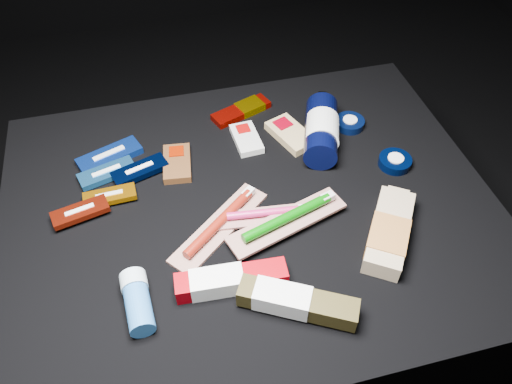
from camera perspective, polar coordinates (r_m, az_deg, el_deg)
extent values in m
plane|color=black|center=(1.33, -0.53, -12.68)|extent=(3.00, 3.00, 0.00)
cube|color=black|center=(1.16, -0.60, -7.81)|extent=(0.98, 0.78, 0.40)
cube|color=navy|center=(1.13, -16.39, 3.96)|extent=(0.15, 0.10, 0.02)
cube|color=beige|center=(1.13, -16.40, 3.99)|extent=(0.07, 0.04, 0.02)
cube|color=#20629F|center=(1.09, -16.66, 2.10)|extent=(0.12, 0.07, 0.01)
cube|color=silver|center=(1.09, -16.67, 2.13)|extent=(0.06, 0.03, 0.02)
cube|color=black|center=(1.08, -13.13, 2.43)|extent=(0.12, 0.08, 0.01)
cube|color=silver|center=(1.08, -13.13, 2.46)|extent=(0.06, 0.03, 0.02)
cube|color=#B16806|center=(1.04, -16.37, -0.45)|extent=(0.10, 0.04, 0.01)
cube|color=#B8B8B4|center=(1.04, -16.37, -0.42)|extent=(0.05, 0.01, 0.01)
cube|color=maroon|center=(1.02, -19.44, -2.15)|extent=(0.11, 0.06, 0.01)
cube|color=silver|center=(1.02, -19.45, -2.12)|extent=(0.06, 0.02, 0.01)
cube|color=#4C2B14|center=(1.08, -9.01, 3.26)|extent=(0.07, 0.11, 0.02)
cube|color=#6B1100|center=(1.10, -9.04, 4.31)|extent=(0.04, 0.04, 0.02)
cube|color=silver|center=(1.13, -1.10, 6.10)|extent=(0.06, 0.10, 0.02)
cube|color=#820706|center=(1.14, -1.48, 6.97)|extent=(0.03, 0.03, 0.02)
cube|color=tan|center=(1.14, 4.00, 6.60)|extent=(0.10, 0.13, 0.02)
cube|color=#6B000D|center=(1.15, 3.06, 7.48)|extent=(0.04, 0.04, 0.02)
cube|color=#8B0A04|center=(1.20, -1.70, 9.25)|extent=(0.15, 0.09, 0.02)
cube|color=#A17D01|center=(1.21, -0.73, 9.71)|extent=(0.07, 0.07, 0.02)
cylinder|color=black|center=(1.11, 7.45, 7.02)|extent=(0.13, 0.19, 0.07)
cylinder|color=white|center=(1.11, 7.55, 6.90)|extent=(0.10, 0.10, 0.07)
cylinder|color=black|center=(1.19, 7.55, 10.19)|extent=(0.03, 0.03, 0.03)
cube|color=black|center=(1.22, 7.54, 10.60)|extent=(0.03, 0.04, 0.02)
cylinder|color=black|center=(1.18, 10.65, 7.75)|extent=(0.07, 0.07, 0.02)
cylinder|color=silver|center=(1.18, 10.66, 7.80)|extent=(0.03, 0.03, 0.02)
cylinder|color=black|center=(1.11, 15.59, 3.36)|extent=(0.07, 0.07, 0.02)
cylinder|color=white|center=(1.11, 15.60, 3.41)|extent=(0.03, 0.03, 0.02)
cube|color=tan|center=(0.96, 14.98, -4.40)|extent=(0.16, 0.19, 0.04)
cube|color=#A0652F|center=(0.95, 14.80, -5.26)|extent=(0.11, 0.11, 0.04)
cube|color=tan|center=(1.03, 15.81, -0.44)|extent=(0.05, 0.04, 0.03)
cylinder|color=#2A69AF|center=(0.86, -13.23, -12.90)|extent=(0.05, 0.09, 0.04)
cylinder|color=silver|center=(0.89, -13.80, -9.95)|extent=(0.05, 0.03, 0.05)
cube|color=#A7A09B|center=(0.96, -4.20, -4.01)|extent=(0.22, 0.19, 0.01)
cylinder|color=maroon|center=(0.95, -4.25, -3.50)|extent=(0.16, 0.13, 0.02)
cube|color=silver|center=(0.99, -0.91, -0.12)|extent=(0.03, 0.03, 0.01)
cube|color=#B6B0AB|center=(0.97, 1.14, -2.78)|extent=(0.19, 0.07, 0.01)
cylinder|color=#B11D5A|center=(0.96, 1.15, -2.36)|extent=(0.15, 0.03, 0.02)
cube|color=silver|center=(0.97, 5.46, -1.87)|extent=(0.02, 0.01, 0.01)
cube|color=#A5A19B|center=(0.95, 3.55, -3.45)|extent=(0.25, 0.13, 0.01)
cylinder|color=#035704|center=(0.94, 3.59, -2.91)|extent=(0.19, 0.08, 0.02)
cube|color=silver|center=(0.98, 8.15, -0.61)|extent=(0.03, 0.02, 0.01)
cube|color=#8F0008|center=(0.87, -2.82, -10.04)|extent=(0.20, 0.06, 0.03)
cube|color=white|center=(0.87, -4.50, -10.23)|extent=(0.09, 0.05, 0.04)
cube|color=#352D12|center=(0.85, 4.77, -12.46)|extent=(0.20, 0.13, 0.04)
cube|color=silver|center=(0.85, 3.01, -12.04)|extent=(0.10, 0.09, 0.04)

